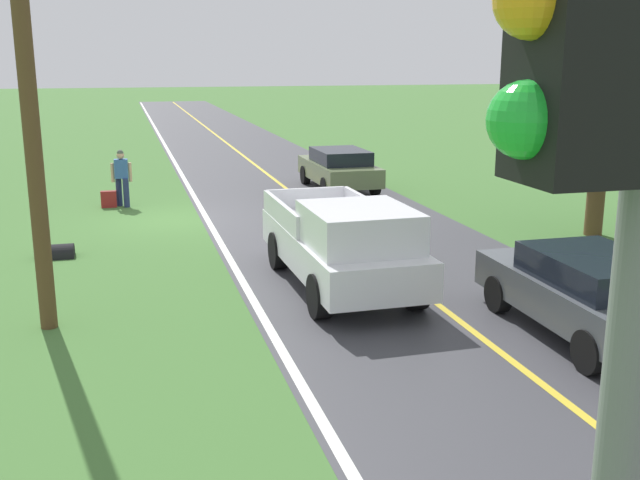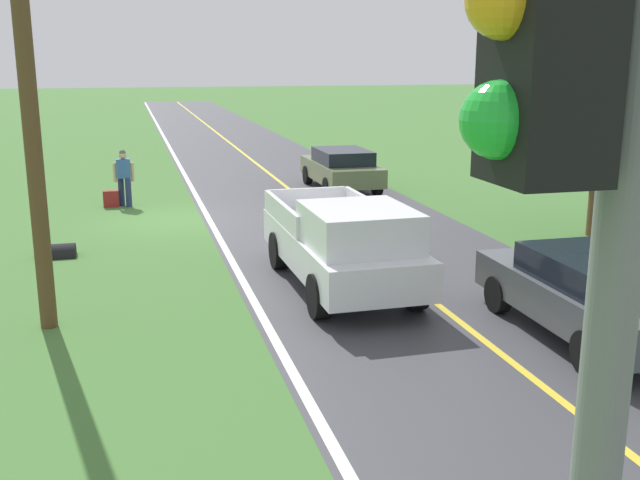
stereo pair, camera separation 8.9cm
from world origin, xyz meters
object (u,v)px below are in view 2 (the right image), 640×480
at_px(traffic_light_mast, 565,356).
at_px(tree_far_side_near, 610,62).
at_px(sedan_mid_oncoming, 589,292).
at_px(utility_pole_roadside, 26,68).
at_px(suitcase_carried, 111,199).
at_px(hitchhiker_walking, 124,175).
at_px(pickup_truck_passing, 345,242).
at_px(sedan_near_oncoming, 341,168).

height_order(traffic_light_mast, tree_far_side_near, tree_far_side_near).
xyz_separation_m(sedan_mid_oncoming, utility_pole_roadside, (8.58, -2.69, 3.55)).
distance_m(suitcase_carried, utility_pole_roadside, 11.35).
xyz_separation_m(hitchhiker_walking, suitcase_carried, (0.42, 0.07, -0.73)).
relative_size(pickup_truck_passing, tree_far_side_near, 0.80).
relative_size(hitchhiker_walking, pickup_truck_passing, 0.32).
distance_m(suitcase_carried, sedan_near_oncoming, 7.82).
height_order(hitchhiker_walking, sedan_mid_oncoming, hitchhiker_walking).
distance_m(hitchhiker_walking, traffic_light_mast, 21.70).
xyz_separation_m(traffic_light_mast, utility_pole_roadside, (2.71, -10.87, 0.75)).
distance_m(tree_far_side_near, utility_pole_roadside, 13.49).
xyz_separation_m(hitchhiker_walking, tree_far_side_near, (-11.69, 7.08, 3.36)).
bearing_deg(traffic_light_mast, hitchhiker_walking, -86.31).
distance_m(pickup_truck_passing, utility_pole_roadside, 6.42).
height_order(suitcase_carried, traffic_light_mast, traffic_light_mast).
bearing_deg(sedan_near_oncoming, pickup_truck_passing, 74.12).
relative_size(traffic_light_mast, sedan_mid_oncoming, 1.18).
distance_m(pickup_truck_passing, tree_far_side_near, 8.77).
distance_m(hitchhiker_walking, sedan_mid_oncoming, 15.18).
xyz_separation_m(sedan_mid_oncoming, sedan_near_oncoming, (-0.03, -14.51, 0.00)).
xyz_separation_m(hitchhiker_walking, sedan_mid_oncoming, (-7.25, 13.33, -0.23)).
height_order(hitchhiker_walking, traffic_light_mast, traffic_light_mast).
distance_m(hitchhiker_walking, suitcase_carried, 0.84).
relative_size(suitcase_carried, pickup_truck_passing, 0.09).
relative_size(hitchhiker_walking, sedan_near_oncoming, 0.40).
bearing_deg(suitcase_carried, utility_pole_roadside, -2.80).
bearing_deg(pickup_truck_passing, suitcase_carried, -65.32).
bearing_deg(tree_far_side_near, pickup_truck_passing, 20.68).
height_order(pickup_truck_passing, utility_pole_roadside, utility_pole_roadside).
bearing_deg(suitcase_carried, sedan_near_oncoming, 101.30).
xyz_separation_m(suitcase_carried, pickup_truck_passing, (-4.54, 9.87, 0.71)).
relative_size(tree_far_side_near, sedan_mid_oncoming, 1.53).
bearing_deg(sedan_mid_oncoming, traffic_light_mast, 54.37).
relative_size(sedan_mid_oncoming, utility_pole_roadside, 0.51).
xyz_separation_m(pickup_truck_passing, tree_far_side_near, (-7.57, -2.86, 3.38)).
distance_m(tree_far_side_near, sedan_mid_oncoming, 8.46).
relative_size(suitcase_carried, tree_far_side_near, 0.07).
bearing_deg(pickup_truck_passing, tree_far_side_near, -159.32).
bearing_deg(traffic_light_mast, tree_far_side_near, -125.52).
height_order(suitcase_carried, sedan_near_oncoming, sedan_near_oncoming).
height_order(suitcase_carried, sedan_mid_oncoming, sedan_mid_oncoming).
xyz_separation_m(traffic_light_mast, sedan_mid_oncoming, (-5.86, -8.18, -2.80)).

